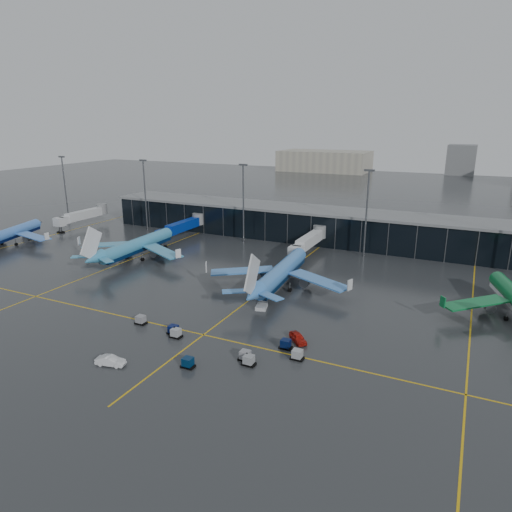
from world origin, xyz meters
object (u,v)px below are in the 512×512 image
at_px(airliner_arkefly, 137,237).
at_px(baggage_carts, 217,344).
at_px(mobile_airstair, 261,305).
at_px(service_van_red, 298,338).
at_px(airliner_klm_near, 281,262).
at_px(service_van_white, 110,361).
at_px(airliner_klm_west, 10,227).

bearing_deg(airliner_arkefly, baggage_carts, -40.51).
distance_m(mobile_airstair, service_van_red, 16.64).
distance_m(airliner_klm_near, service_van_white, 47.58).
relative_size(airliner_klm_west, service_van_red, 7.77).
height_order(airliner_klm_west, service_van_white, airliner_klm_west).
distance_m(baggage_carts, mobile_airstair, 19.53).
xyz_separation_m(mobile_airstair, service_van_red, (12.45, -11.03, 0.05)).
height_order(airliner_klm_near, service_van_red, airliner_klm_near).
distance_m(airliner_arkefly, mobile_airstair, 52.12).
height_order(service_van_red, service_van_white, service_van_red).
height_order(mobile_airstair, service_van_red, mobile_airstair).
bearing_deg(airliner_klm_near, service_van_white, -107.68).
height_order(airliner_klm_near, service_van_white, airliner_klm_near).
bearing_deg(mobile_airstair, airliner_klm_near, 80.44).
distance_m(airliner_klm_west, airliner_klm_near, 94.95).
relative_size(airliner_arkefly, service_van_white, 8.25).
bearing_deg(airliner_klm_near, airliner_klm_west, 175.92).
bearing_deg(service_van_red, service_van_white, 175.92).
height_order(airliner_arkefly, airliner_klm_near, airliner_klm_near).
xyz_separation_m(mobile_airstair, service_van_white, (-12.22, -32.13, 0.04)).
xyz_separation_m(airliner_arkefly, mobile_airstair, (48.39, -18.57, -5.49)).
distance_m(airliner_klm_west, baggage_carts, 102.31).
relative_size(airliner_klm_west, mobile_airstair, 10.18).
height_order(airliner_klm_near, mobile_airstair, airliner_klm_near).
relative_size(airliner_arkefly, airliner_klm_near, 0.99).
bearing_deg(baggage_carts, service_van_red, 35.38).
relative_size(airliner_arkefly, mobile_airstair, 11.14).
distance_m(airliner_arkefly, service_van_red, 67.88).
bearing_deg(service_van_red, airliner_klm_west, 122.68).
height_order(airliner_arkefly, service_van_white, airliner_arkefly).
height_order(baggage_carts, mobile_airstair, mobile_airstair).
bearing_deg(airliner_klm_west, service_van_red, -30.28).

